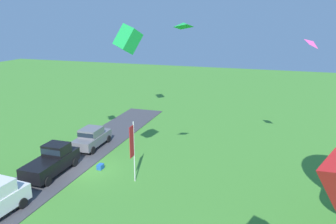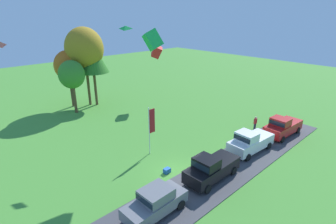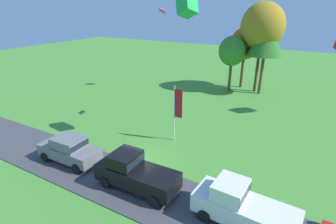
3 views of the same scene
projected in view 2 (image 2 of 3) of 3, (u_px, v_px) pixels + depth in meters
ground_plane at (179, 174)px, 21.48m from camera, size 120.00×120.00×0.00m
pavement_strip at (200, 186)px, 19.90m from camera, size 36.00×4.40×0.06m
car_sedan_near_entrance at (155, 201)px, 16.81m from camera, size 4.44×2.03×1.84m
car_pickup_mid_row at (211, 168)px, 20.31m from camera, size 5.03×2.10×2.14m
car_pickup_by_flagpole at (250, 141)px, 24.47m from camera, size 5.11×2.30×2.14m
car_pickup_far_end at (282, 126)px, 27.76m from camera, size 5.09×2.25×2.14m
person_beside_suv at (255, 124)px, 29.03m from camera, size 0.36×0.24×1.71m
tree_right_of_center at (72, 75)px, 33.02m from camera, size 3.27×3.27×6.91m
tree_center_back at (68, 66)px, 35.11m from camera, size 3.69×3.69×7.80m
tree_left_of_center at (84, 49)px, 34.97m from camera, size 5.09×5.09×10.74m
tree_far_left at (92, 57)px, 35.37m from camera, size 4.24×4.24×8.95m
flag_banner at (151, 124)px, 23.72m from camera, size 0.71×0.08×4.59m
cooler_box at (167, 171)px, 21.56m from camera, size 0.56×0.40×0.40m
kite_box_trailing_tail at (153, 40)px, 21.57m from camera, size 1.71×1.74×1.97m
kite_box_mid_center at (157, 52)px, 36.77m from camera, size 1.72×2.06×2.08m
kite_diamond_high_left at (125, 27)px, 23.54m from camera, size 1.23×1.26×0.48m
kite_diamond_topmost at (0, 44)px, 24.11m from camera, size 1.01×1.13×0.74m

